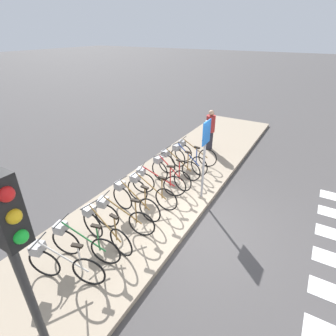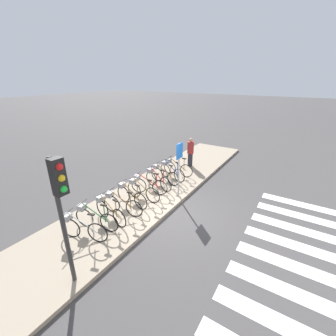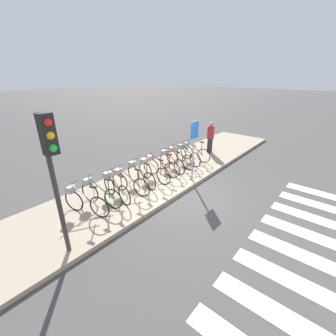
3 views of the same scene
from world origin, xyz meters
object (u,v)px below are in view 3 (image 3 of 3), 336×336
Objects in this scene: parked_bicycle_3 at (128,181)px; parked_bicycle_5 at (152,170)px; parked_bicycle_7 at (170,161)px; parked_bicycle_10 at (193,151)px; parked_bicycle_4 at (139,174)px; parked_bicycle_6 at (159,165)px; parked_bicycle_9 at (187,154)px; parked_bicycle_1 at (98,192)px; pedestrian at (210,137)px; sign_post at (194,141)px; parked_bicycle_2 at (115,186)px; parked_bicycle_8 at (178,157)px; parked_bicycle_0 at (83,200)px; traffic_light at (52,159)px.

parked_bicycle_5 is (1.19, 0.02, 0.00)m from parked_bicycle_3.
parked_bicycle_10 is at bearing -0.76° from parked_bicycle_7.
parked_bicycle_6 is (1.03, -0.01, 0.00)m from parked_bicycle_4.
parked_bicycle_9 is at bearing -178.60° from parked_bicycle_10.
parked_bicycle_1 is 0.99× the size of parked_bicycle_7.
sign_post reaches higher than pedestrian.
parked_bicycle_7 is at bearing 3.28° from parked_bicycle_5.
parked_bicycle_2 is at bearing -175.36° from parked_bicycle_4.
parked_bicycle_3 is 1.00× the size of parked_bicycle_7.
parked_bicycle_1 is at bearing 179.43° from pedestrian.
parked_bicycle_6 is 1.74m from parked_bicycle_9.
parked_bicycle_1 is at bearing -179.87° from parked_bicycle_8.
parked_bicycle_7 is (0.65, -0.03, 0.00)m from parked_bicycle_6.
parked_bicycle_3 is 3.96m from parked_bicycle_10.
pedestrian is (3.77, -0.06, 0.37)m from parked_bicycle_6.
parked_bicycle_1 is at bearing -179.77° from parked_bicycle_4.
parked_bicycle_4 is (1.70, 0.01, 0.00)m from parked_bicycle_1.
parked_bicycle_4 is 1.00× the size of pedestrian.
parked_bicycle_4 is at bearing 178.46° from parked_bicycle_7.
parked_bicycle_10 is at bearing 0.25° from parked_bicycle_0.
sign_post reaches higher than parked_bicycle_4.
parked_bicycle_4 is (2.26, 0.09, 0.00)m from parked_bicycle_0.
parked_bicycle_1 is 2.73m from traffic_light.
parked_bicycle_0 is 0.96× the size of pedestrian.
parked_bicycle_10 is at bearing -3.77° from parked_bicycle_8.
traffic_light reaches higher than sign_post.
parked_bicycle_0 is at bearing -179.75° from parked_bicycle_10.
parked_bicycle_0 and parked_bicycle_6 have the same top height.
sign_post is (-0.67, -1.19, 1.07)m from parked_bicycle_8.
parked_bicycle_5 and parked_bicycle_6 have the same top height.
parked_bicycle_8 is (2.25, 0.00, 0.00)m from parked_bicycle_4.
parked_bicycle_6 is (0.50, 0.10, 0.00)m from parked_bicycle_5.
pedestrian is at bearing -0.87° from parked_bicycle_6.
traffic_light is at bearing -157.19° from parked_bicycle_3.
parked_bicycle_2 is (1.10, -0.00, 0.00)m from parked_bicycle_0.
pedestrian reaches higher than parked_bicycle_1.
parked_bicycle_2 and parked_bicycle_3 have the same top height.
parked_bicycle_2 and parked_bicycle_6 have the same top height.
parked_bicycle_3 is 2.70m from sign_post.
parked_bicycle_3 is 0.49× the size of traffic_light.
parked_bicycle_8 is 1.02× the size of parked_bicycle_9.
parked_bicycle_0 is at bearing -177.68° from parked_bicycle_4.
parked_bicycle_10 is (3.96, 0.07, 0.00)m from parked_bicycle_3.
sign_post is (-0.10, -1.15, 1.07)m from parked_bicycle_7.
parked_bicycle_1 is at bearing 173.21° from parked_bicycle_3.
parked_bicycle_8 is at bearing 2.65° from parked_bicycle_3.
parked_bicycle_0 is at bearing -178.81° from parked_bicycle_8.
pedestrian is at bearing -1.64° from parked_bicycle_8.
parked_bicycle_6 and parked_bicycle_7 have the same top height.
parked_bicycle_9 is at bearing 10.88° from traffic_light.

